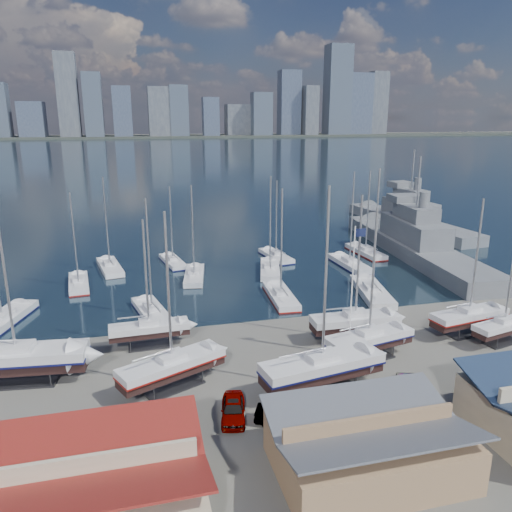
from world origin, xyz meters
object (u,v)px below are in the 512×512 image
object	(u,v)px
car_a	(233,409)
flagpole	(353,283)
naval_ship_west	(409,219)
sailboat_cradle_0	(17,359)
naval_ship_east	(413,245)

from	to	relation	value
car_a	flagpole	bearing A→B (deg)	41.84
car_a	flagpole	distance (m)	16.54
naval_ship_west	car_a	xyz separation A→B (m)	(-50.21, -59.04, -0.89)
sailboat_cradle_0	flagpole	size ratio (longest dim) A/B	1.47
flagpole	sailboat_cradle_0	bearing A→B (deg)	175.15
naval_ship_east	naval_ship_west	xyz separation A→B (m)	(10.93, 19.69, 0.01)
naval_ship_west	flagpole	xyz separation A→B (m)	(-37.08, -51.56, 5.83)
sailboat_cradle_0	naval_ship_west	world-z (taller)	sailboat_cradle_0
naval_ship_east	flagpole	world-z (taller)	naval_ship_east
naval_ship_east	car_a	bearing A→B (deg)	140.16
sailboat_cradle_0	car_a	world-z (taller)	sailboat_cradle_0
sailboat_cradle_0	naval_ship_west	xyz separation A→B (m)	(67.26, 49.00, -0.55)
naval_ship_east	car_a	size ratio (longest dim) A/B	9.73
naval_ship_east	naval_ship_west	size ratio (longest dim) A/B	1.15
sailboat_cradle_0	naval_ship_west	bearing A→B (deg)	42.50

